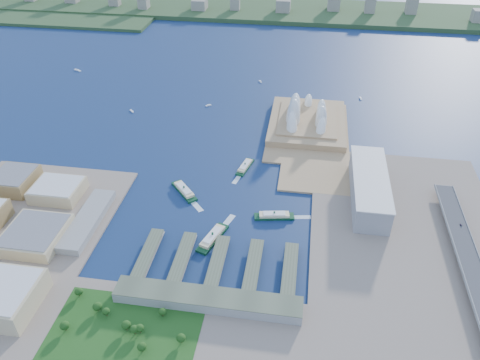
% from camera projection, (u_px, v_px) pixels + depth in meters
% --- Properties ---
extents(ground, '(3000.00, 3000.00, 0.00)m').
position_uv_depth(ground, '(218.00, 223.00, 609.32)').
color(ground, '#0F284A').
rests_on(ground, ground).
extents(east_land, '(240.00, 500.00, 3.00)m').
position_uv_depth(east_land, '(414.00, 270.00, 538.23)').
color(east_land, gray).
rests_on(east_land, ground).
extents(peninsula, '(135.00, 220.00, 3.00)m').
position_uv_depth(peninsula, '(308.00, 131.00, 805.03)').
color(peninsula, '#A48359').
rests_on(peninsula, ground).
extents(far_shore, '(2200.00, 260.00, 12.00)m').
position_uv_depth(far_shore, '(280.00, 10.00, 1397.20)').
color(far_shore, '#2D4926').
rests_on(far_shore, ground).
extents(opera_house, '(134.00, 180.00, 58.00)m').
position_uv_depth(opera_house, '(308.00, 110.00, 803.90)').
color(opera_house, white).
rests_on(opera_house, peninsula).
extents(toaster_building, '(45.00, 155.00, 35.00)m').
position_uv_depth(toaster_building, '(369.00, 188.00, 637.84)').
color(toaster_building, gray).
rests_on(toaster_building, east_land).
extents(expressway, '(26.00, 340.00, 11.85)m').
position_uv_depth(expressway, '(473.00, 278.00, 518.41)').
color(expressway, gray).
rests_on(expressway, east_land).
extents(west_buildings, '(200.00, 280.00, 27.00)m').
position_uv_depth(west_buildings, '(7.00, 229.00, 574.37)').
color(west_buildings, olive).
rests_on(west_buildings, west_land).
extents(ferry_wharves, '(184.00, 90.00, 9.30)m').
position_uv_depth(ferry_wharves, '(218.00, 262.00, 544.33)').
color(ferry_wharves, '#4B533F').
rests_on(ferry_wharves, ground).
extents(terminal_building, '(200.00, 28.00, 12.00)m').
position_uv_depth(terminal_building, '(208.00, 300.00, 493.25)').
color(terminal_building, gray).
rests_on(terminal_building, south_land).
extents(park, '(150.00, 110.00, 16.00)m').
position_uv_depth(park, '(121.00, 333.00, 457.01)').
color(park, '#194714').
rests_on(park, south_land).
extents(far_skyline, '(1900.00, 140.00, 55.00)m').
position_uv_depth(far_skyline, '(280.00, 1.00, 1361.73)').
color(far_skyline, gray).
rests_on(far_skyline, far_shore).
extents(ferry_a, '(46.85, 50.86, 10.44)m').
position_uv_depth(ferry_a, '(184.00, 189.00, 660.44)').
color(ferry_a, '#0E3A1E').
rests_on(ferry_a, ground).
extents(ferry_b, '(23.42, 50.05, 9.17)m').
position_uv_depth(ferry_b, '(245.00, 165.00, 711.60)').
color(ferry_b, '#0E3A1E').
rests_on(ferry_b, ground).
extents(ferry_c, '(32.84, 59.99, 11.03)m').
position_uv_depth(ferry_c, '(213.00, 236.00, 579.76)').
color(ferry_c, '#0E3A1E').
rests_on(ferry_c, ground).
extents(ferry_d, '(53.99, 22.04, 9.92)m').
position_uv_depth(ferry_d, '(274.00, 215.00, 615.01)').
color(ferry_d, '#0E3A1E').
rests_on(ferry_d, ground).
extents(boat_a, '(10.75, 11.87, 2.48)m').
position_uv_depth(boat_a, '(132.00, 111.00, 867.94)').
color(boat_a, white).
rests_on(boat_a, ground).
extents(boat_b, '(10.32, 9.86, 2.86)m').
position_uv_depth(boat_b, '(208.00, 105.00, 886.95)').
color(boat_b, white).
rests_on(boat_b, ground).
extents(boat_c, '(4.40, 12.13, 2.67)m').
position_uv_depth(boat_c, '(361.00, 98.00, 912.15)').
color(boat_c, white).
rests_on(boat_c, ground).
extents(boat_d, '(18.44, 11.09, 3.10)m').
position_uv_depth(boat_d, '(78.00, 70.00, 1028.89)').
color(boat_d, white).
rests_on(boat_d, ground).
extents(boat_e, '(7.58, 11.38, 2.68)m').
position_uv_depth(boat_e, '(260.00, 81.00, 978.98)').
color(boat_e, white).
rests_on(boat_e, ground).
extents(car_c, '(2.01, 4.95, 1.44)m').
position_uv_depth(car_c, '(461.00, 225.00, 582.19)').
color(car_c, slate).
rests_on(car_c, expressway).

